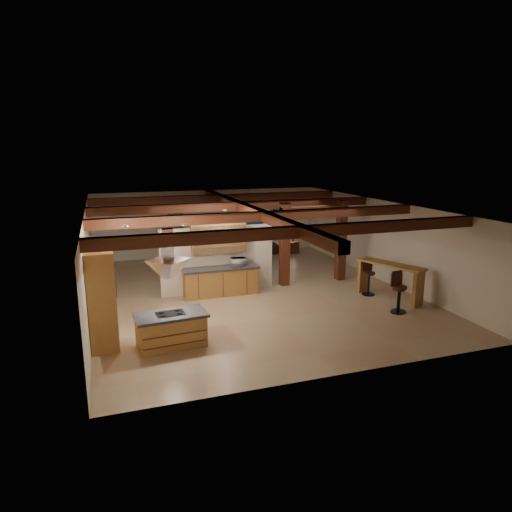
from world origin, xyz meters
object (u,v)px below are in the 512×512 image
Objects in this scene: kitchen_island at (171,330)px; bar_counter at (390,275)px; sofa at (256,247)px; dining_table at (216,263)px.

kitchen_island is 0.78× the size of bar_counter.
bar_counter reaches higher than sofa.
dining_table is 3.46m from sofa.
bar_counter is at bearing 10.99° from kitchen_island.
sofa is at bearing 59.67° from kitchen_island.
kitchen_island is at bearing 64.15° from sofa.
kitchen_island is 0.96× the size of dining_table.
kitchen_island is at bearing -169.01° from bar_counter.
sofa is at bearing 104.77° from bar_counter.
kitchen_island is 6.96m from dining_table.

